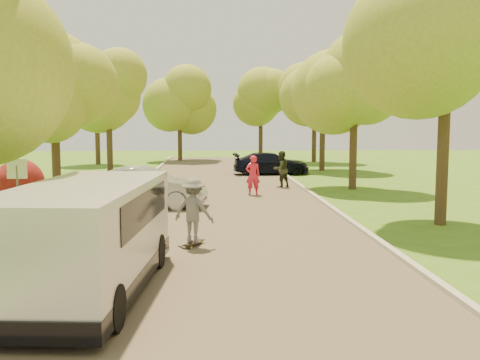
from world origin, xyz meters
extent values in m
plane|color=#3B6B19|center=(0.00, 0.00, 0.00)|extent=(100.00, 100.00, 0.00)
cube|color=#4C4438|center=(0.00, 8.00, 0.01)|extent=(8.00, 60.00, 0.01)
cube|color=#B2AD9E|center=(-4.05, 8.00, 0.06)|extent=(0.18, 60.00, 0.12)
cube|color=#B2AD9E|center=(4.05, 8.00, 0.06)|extent=(0.18, 60.00, 0.12)
cylinder|color=#59595E|center=(-5.80, 4.00, 1.00)|extent=(0.06, 0.06, 2.00)
cube|color=white|center=(-5.80, 4.00, 1.90)|extent=(0.55, 0.04, 0.55)
cylinder|color=#382619|center=(-6.30, 5.50, 0.35)|extent=(0.12, 0.12, 0.70)
sphere|color=#590F0F|center=(-6.30, 5.50, 1.10)|extent=(1.70, 1.70, 1.70)
cylinder|color=#382619|center=(-7.00, 12.00, 1.57)|extent=(0.36, 0.36, 3.15)
sphere|color=olive|center=(-7.00, 12.00, 4.41)|extent=(4.20, 4.20, 4.20)
sphere|color=olive|center=(-6.37, 12.00, 5.04)|extent=(3.15, 3.15, 3.15)
cylinder|color=#382619|center=(-6.60, 22.00, 1.91)|extent=(0.36, 0.36, 3.83)
sphere|color=olive|center=(-6.60, 22.00, 5.27)|extent=(4.80, 4.80, 4.80)
sphere|color=olive|center=(-5.88, 22.00, 5.99)|extent=(3.60, 3.60, 3.60)
cylinder|color=#382619|center=(6.80, 5.00, 1.91)|extent=(0.36, 0.36, 3.83)
sphere|color=olive|center=(6.80, 5.00, 5.33)|extent=(5.00, 5.00, 5.00)
sphere|color=olive|center=(7.55, 5.00, 6.08)|extent=(3.75, 3.75, 3.75)
cylinder|color=#382619|center=(6.40, 14.00, 1.69)|extent=(0.36, 0.36, 3.38)
sphere|color=olive|center=(6.40, 14.00, 4.70)|extent=(4.40, 4.40, 4.40)
sphere|color=olive|center=(7.06, 14.00, 5.36)|extent=(3.30, 3.30, 3.30)
cylinder|color=#382619|center=(7.00, 24.00, 2.02)|extent=(0.36, 0.36, 4.05)
sphere|color=olive|center=(7.00, 24.00, 5.61)|extent=(5.20, 5.20, 5.20)
sphere|color=olive|center=(7.78, 24.00, 6.39)|extent=(3.90, 3.90, 3.90)
cylinder|color=#382619|center=(-9.00, 30.00, 1.80)|extent=(0.36, 0.36, 3.60)
sphere|color=olive|center=(-9.00, 30.00, 5.10)|extent=(5.00, 5.00, 5.00)
sphere|color=olive|center=(-8.25, 30.00, 5.85)|extent=(3.75, 3.75, 3.75)
cylinder|color=#382619|center=(8.00, 32.00, 1.91)|extent=(0.36, 0.36, 3.83)
sphere|color=olive|center=(8.00, 32.00, 5.33)|extent=(5.00, 5.00, 5.00)
sphere|color=olive|center=(8.75, 32.00, 6.08)|extent=(3.75, 3.75, 3.75)
cylinder|color=#382619|center=(-3.00, 34.00, 1.69)|extent=(0.36, 0.36, 3.38)
sphere|color=olive|center=(-3.00, 34.00, 4.81)|extent=(4.80, 4.80, 4.80)
sphere|color=olive|center=(-2.28, 34.00, 5.53)|extent=(3.60, 3.60, 3.60)
cylinder|color=#382619|center=(4.00, 36.00, 1.80)|extent=(0.36, 0.36, 3.60)
sphere|color=olive|center=(4.00, 36.00, 5.10)|extent=(5.00, 5.00, 5.00)
sphere|color=olive|center=(4.75, 36.00, 5.85)|extent=(3.75, 3.75, 3.75)
cube|color=silver|center=(-2.70, -1.32, 1.13)|extent=(2.60, 5.58, 1.86)
cube|color=black|center=(-2.70, -1.32, 0.34)|extent=(2.63, 5.70, 0.34)
cube|color=black|center=(-2.67, -1.04, 1.58)|extent=(2.50, 4.01, 0.62)
cylinder|color=black|center=(-1.90, -3.21, 0.37)|extent=(0.33, 0.77, 0.75)
cylinder|color=black|center=(-3.50, 0.56, 0.37)|extent=(0.33, 0.77, 0.75)
cylinder|color=black|center=(-1.59, 0.39, 0.37)|extent=(0.33, 0.77, 0.75)
imported|color=#A8A7AC|center=(-2.87, 8.89, 0.76)|extent=(4.76, 2.10, 1.52)
imported|color=black|center=(3.30, 21.45, 0.68)|extent=(4.73, 2.05, 1.35)
cube|color=black|center=(-0.83, 2.41, 0.10)|extent=(0.57, 0.88, 0.02)
cylinder|color=#BFCC4C|center=(-0.64, 2.66, 0.04)|extent=(0.05, 0.07, 0.07)
cylinder|color=#BFCC4C|center=(-0.78, 2.72, 0.04)|extent=(0.05, 0.07, 0.07)
cylinder|color=#BFCC4C|center=(-0.89, 2.10, 0.04)|extent=(0.05, 0.07, 0.07)
cylinder|color=#BFCC4C|center=(-1.03, 2.16, 0.04)|extent=(0.05, 0.07, 0.07)
imported|color=slate|center=(-0.83, 2.41, 0.95)|extent=(1.24, 1.01, 1.68)
imported|color=red|center=(1.45, 12.08, 0.88)|extent=(0.67, 0.47, 1.76)
imported|color=#282D1B|center=(3.05, 14.85, 0.90)|extent=(1.10, 1.04, 1.80)
camera|label=1|loc=(-0.37, -11.17, 3.19)|focal=40.00mm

